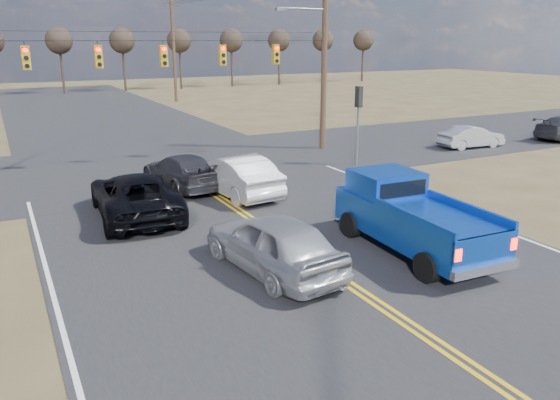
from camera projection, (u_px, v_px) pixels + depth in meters
name	position (u px, v px, depth m)	size (l,w,h in m)	color
ground	(405.00, 323.00, 12.13)	(160.00, 160.00, 0.00)	brown
road_main	(231.00, 206.00, 20.64)	(14.00, 120.00, 0.02)	#28282B
road_cross	(170.00, 165.00, 27.44)	(120.00, 12.00, 0.02)	#28282B
signal_gantry	(175.00, 61.00, 26.04)	(19.60, 4.83, 10.00)	#473323
utility_poles	(170.00, 58.00, 25.11)	(19.60, 58.32, 10.00)	#473323
treeline	(122.00, 45.00, 33.44)	(87.00, 117.80, 7.40)	#33261C
pickup_truck	(410.00, 217.00, 16.08)	(2.51, 5.81, 2.14)	black
silver_suv	(273.00, 243.00, 14.63)	(1.93, 4.81, 1.64)	#A2A5AA
black_suv	(135.00, 195.00, 19.21)	(2.62, 5.68, 1.58)	black
white_car_queue	(236.00, 175.00, 21.96)	(1.73, 4.96, 1.63)	silver
dgrey_car_queue	(182.00, 171.00, 23.06)	(1.99, 4.90, 1.42)	#35343A
cross_car_east_near	(471.00, 137.00, 31.55)	(3.91, 1.36, 1.29)	#AAADB2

